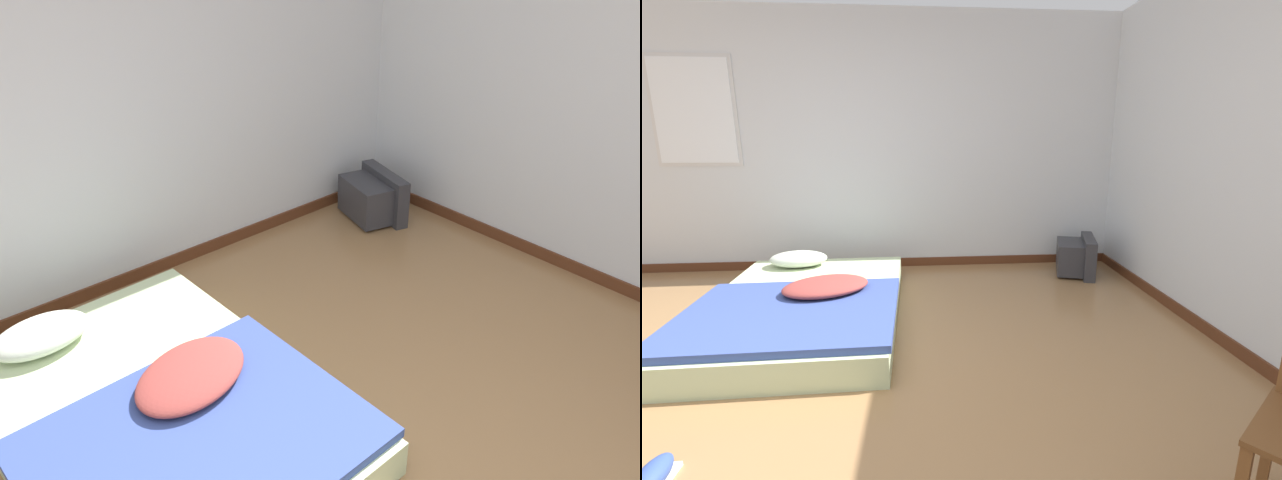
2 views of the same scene
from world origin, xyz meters
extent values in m
plane|color=#997047|center=(0.00, 0.00, 0.00)|extent=(20.00, 20.00, 0.00)
cube|color=silver|center=(0.00, 2.73, 1.30)|extent=(7.86, 0.06, 2.60)
cube|color=#562D19|center=(0.00, 2.69, 0.04)|extent=(7.86, 0.02, 0.09)
cube|color=silver|center=(-1.49, 2.69, 1.62)|extent=(0.80, 0.01, 1.06)
cube|color=white|center=(-1.49, 2.68, 1.62)|extent=(0.73, 0.01, 0.99)
cube|color=beige|center=(-0.21, 1.33, 0.10)|extent=(1.43, 2.05, 0.20)
ellipsoid|color=silver|center=(-0.47, 2.12, 0.27)|extent=(0.53, 0.35, 0.14)
cube|color=#384C93|center=(-0.21, 0.95, 0.22)|extent=(1.44, 1.20, 0.05)
ellipsoid|color=#993D38|center=(-0.04, 1.29, 0.29)|extent=(0.74, 0.62, 0.11)
cube|color=#333338|center=(2.20, 2.29, 0.18)|extent=(0.37, 0.53, 0.31)
cube|color=#333338|center=(2.37, 2.24, 0.19)|extent=(0.26, 0.59, 0.39)
cube|color=#283342|center=(2.43, 2.23, 0.20)|extent=(0.13, 0.46, 0.28)
cube|color=brown|center=(2.06, -0.50, 0.21)|extent=(0.05, 0.05, 0.43)
ellipsoid|color=#334C99|center=(-0.41, -0.29, 0.06)|extent=(0.11, 0.26, 0.09)
camera|label=1|loc=(-1.13, -0.90, 2.37)|focal=35.00mm
camera|label=2|loc=(0.72, -1.84, 1.40)|focal=24.00mm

